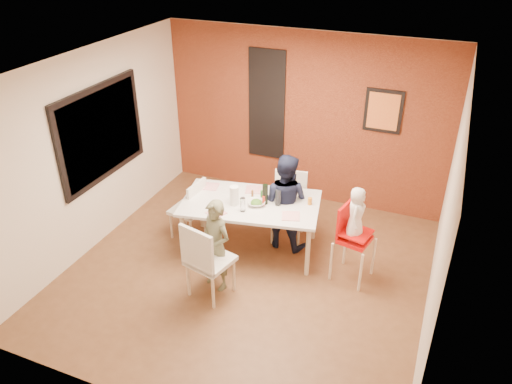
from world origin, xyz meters
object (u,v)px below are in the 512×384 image
at_px(chair_near, 205,258).
at_px(chair_left, 191,207).
at_px(dining_table, 251,206).
at_px(high_chair, 351,236).
at_px(child_far, 285,201).
at_px(chair_far, 289,202).
at_px(child_near, 216,245).
at_px(wine_bottle, 265,194).
at_px(toddler, 356,214).
at_px(paper_towel_roll, 234,196).

height_order(chair_near, chair_left, chair_near).
bearing_deg(dining_table, high_chair, -2.89).
bearing_deg(child_far, chair_far, -82.42).
bearing_deg(chair_left, child_far, 110.59).
distance_m(dining_table, child_far, 0.48).
distance_m(dining_table, child_near, 0.90).
height_order(chair_left, wine_bottle, wine_bottle).
height_order(dining_table, chair_far, chair_far).
distance_m(high_chair, child_near, 1.69).
bearing_deg(toddler, chair_near, 121.91).
distance_m(chair_near, chair_left, 1.35).
height_order(chair_far, high_chair, high_chair).
relative_size(dining_table, child_far, 1.43).
height_order(dining_table, chair_left, chair_left).
distance_m(child_far, paper_towel_roll, 0.73).
xyz_separation_m(dining_table, wine_bottle, (0.20, 0.03, 0.21)).
xyz_separation_m(chair_far, child_far, (0.02, -0.25, 0.14)).
relative_size(chair_left, toddler, 1.31).
relative_size(child_far, toddler, 2.00).
height_order(chair_far, child_near, child_near).
relative_size(dining_table, wine_bottle, 7.05).
relative_size(chair_left, wine_bottle, 3.23).
bearing_deg(wine_bottle, high_chair, -4.90).
bearing_deg(high_chair, chair_far, 71.55).
height_order(dining_table, child_far, child_far).
bearing_deg(chair_left, high_chair, 95.27).
height_order(child_far, toddler, child_far).
relative_size(high_chair, child_far, 0.74).
height_order(chair_near, high_chair, chair_near).
bearing_deg(chair_far, child_near, -117.57).
bearing_deg(dining_table, wine_bottle, 9.44).
distance_m(chair_near, high_chair, 1.85).
distance_m(chair_left, child_near, 1.17).
bearing_deg(paper_towel_roll, chair_far, 51.31).
distance_m(dining_table, chair_far, 0.67).
bearing_deg(child_far, paper_towel_roll, 41.71).
height_order(toddler, wine_bottle, toddler).
bearing_deg(wine_bottle, dining_table, -170.56).
bearing_deg(child_near, chair_left, 153.46).
xyz_separation_m(dining_table, paper_towel_roll, (-0.17, -0.14, 0.20)).
bearing_deg(paper_towel_roll, toddler, 2.13).
relative_size(chair_near, paper_towel_roll, 3.90).
height_order(child_far, wine_bottle, child_far).
relative_size(child_far, wine_bottle, 4.94).
distance_m(high_chair, wine_bottle, 1.24).
distance_m(chair_left, high_chair, 2.29).
xyz_separation_m(toddler, paper_towel_roll, (-1.60, -0.06, -0.06)).
height_order(chair_near, child_near, child_near).
relative_size(high_chair, paper_towel_roll, 3.86).
bearing_deg(chair_far, chair_near, -115.75).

